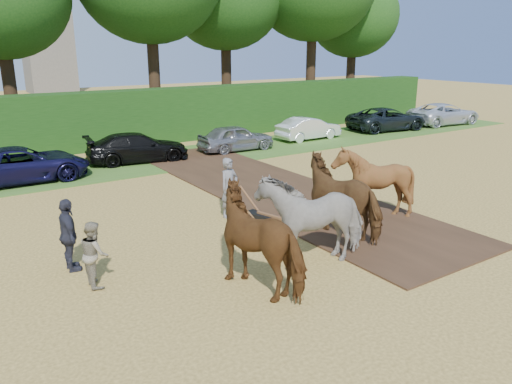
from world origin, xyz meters
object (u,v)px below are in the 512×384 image
spectator_near (94,254)px  plough_team (326,205)px  spectator_far (69,235)px  parked_cars (239,137)px

spectator_near → plough_team: size_ratio=0.20×
spectator_near → spectator_far: (-0.28, 1.10, 0.15)m
spectator_far → parked_cars: 14.96m
plough_team → parked_cars: bearing=68.6°
parked_cars → spectator_far: bearing=-137.7°
plough_team → parked_cars: (4.79, 12.24, -0.43)m
spectator_far → parked_cars: spectator_far is taller
spectator_near → spectator_far: 1.15m
spectator_near → plough_team: bearing=-97.5°
spectator_far → plough_team: 6.64m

